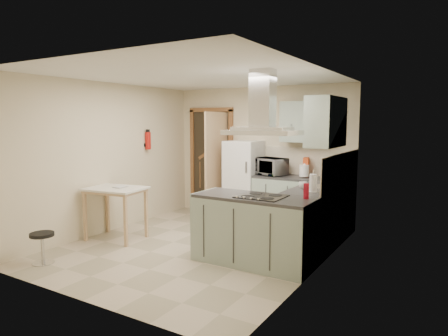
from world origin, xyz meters
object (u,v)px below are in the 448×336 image
Objects in this scene: extractor_hood at (262,133)px; stool at (43,248)px; bentwood_chair at (208,195)px; peninsula at (254,230)px; microwave at (270,166)px; fridge at (244,181)px; drop_leaf_table at (116,213)px.

extractor_hood is 3.24m from stool.
extractor_hood reaches higher than bentwood_chair.
microwave is at bearing 108.94° from peninsula.
microwave is (1.71, 3.39, 0.85)m from stool.
drop_leaf_table is (-1.14, -2.13, -0.34)m from fridge.
microwave is (1.69, 2.11, 0.64)m from drop_leaf_table.
microwave is (1.30, 0.05, 0.65)m from bentwood_chair.
bentwood_chair is (-0.75, -0.07, -0.34)m from fridge.
microwave is (0.55, -0.02, 0.30)m from fridge.
extractor_hood reaches higher than stool.
stool is at bearing -98.38° from microwave.
fridge is at bearing 1.48° from bentwood_chair.
bentwood_chair is at bearing 83.10° from stool.
stool is (-2.48, -1.44, -1.51)m from extractor_hood.
peninsula is at bearing -58.26° from fridge.
peninsula is 2.37m from drop_leaf_table.
drop_leaf_table is 1.58× the size of microwave.
fridge is 1.70× the size of drop_leaf_table.
peninsula is at bearing -52.70° from microwave.
extractor_hood is 1.02× the size of drop_leaf_table.
fridge is 0.97× the size of peninsula.
bentwood_chair reaches higher than stool.
drop_leaf_table reaches higher than bentwood_chair.
fridge reaches higher than drop_leaf_table.
microwave reaches higher than drop_leaf_table.
peninsula is 1.72× the size of extractor_hood.
extractor_hood is 2.18× the size of stool.
peninsula is (1.22, -1.98, -0.30)m from fridge.
peninsula is 1.27m from extractor_hood.
stool is (-0.40, -3.35, -0.20)m from bentwood_chair.
peninsula is 2.79m from stool.
bentwood_chair is 3.38m from stool.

